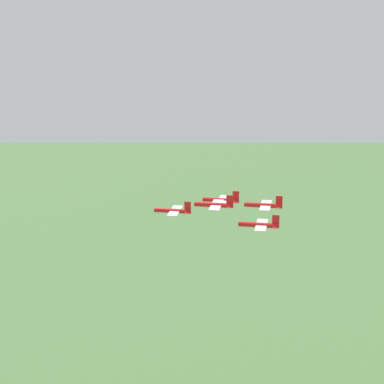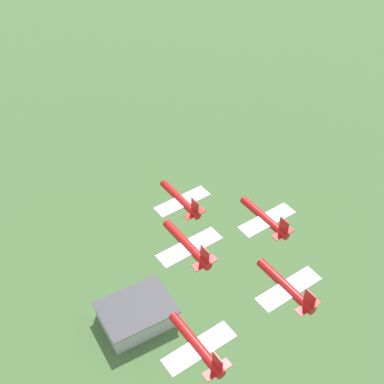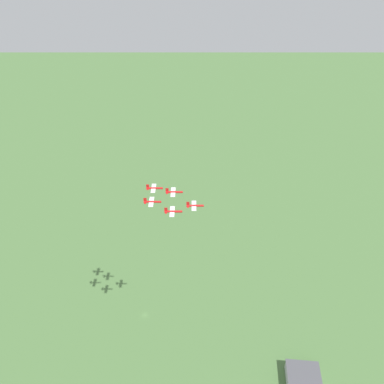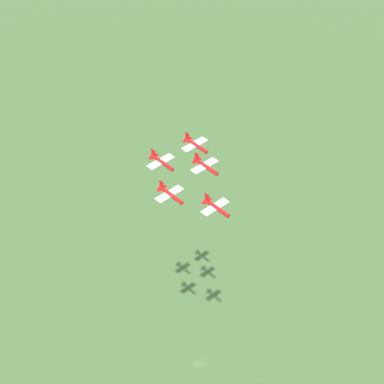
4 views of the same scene
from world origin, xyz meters
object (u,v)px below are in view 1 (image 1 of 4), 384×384
at_px(jet_0, 174,211).
at_px(jet_2, 222,200).
at_px(jet_4, 265,205).
at_px(jet_1, 215,205).
at_px(jet_3, 260,225).

bearing_deg(jet_0, jet_2, -59.53).
bearing_deg(jet_2, jet_4, -120.47).
height_order(jet_1, jet_4, jet_1).
height_order(jet_0, jet_1, jet_1).
xyz_separation_m(jet_2, jet_4, (-6.07, -12.90, 1.32)).
bearing_deg(jet_3, jet_0, 59.53).
bearing_deg(jet_2, jet_3, -150.46).
height_order(jet_0, jet_3, jet_3).
distance_m(jet_0, jet_2, 14.34).
bearing_deg(jet_1, jet_2, -0.00).
distance_m(jet_1, jet_3, 14.46).
height_order(jet_1, jet_3, jet_1).
relative_size(jet_1, jet_2, 1.00).
relative_size(jet_0, jet_1, 1.00).
distance_m(jet_1, jet_2, 14.77).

